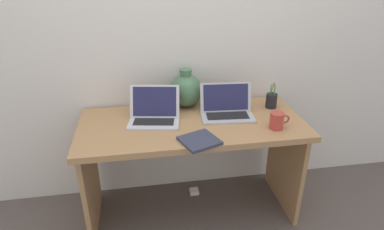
% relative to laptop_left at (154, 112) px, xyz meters
% --- Properties ---
extents(ground_plane, '(6.00, 6.00, 0.00)m').
position_rel_laptop_left_xyz_m(ground_plane, '(0.24, -0.06, -0.81)').
color(ground_plane, '#564C47').
extents(back_wall, '(4.40, 0.04, 2.40)m').
position_rel_laptop_left_xyz_m(back_wall, '(0.24, 0.31, 0.39)').
color(back_wall, silver).
rests_on(back_wall, ground).
extents(desk, '(1.48, 0.66, 0.75)m').
position_rel_laptop_left_xyz_m(desk, '(0.24, -0.06, -0.22)').
color(desk, '#AD7F51').
rests_on(desk, ground).
extents(laptop_left, '(0.36, 0.29, 0.22)m').
position_rel_laptop_left_xyz_m(laptop_left, '(0.00, 0.00, 0.00)').
color(laptop_left, silver).
rests_on(laptop_left, desk).
extents(laptop_right, '(0.37, 0.25, 0.21)m').
position_rel_laptop_left_xyz_m(laptop_right, '(0.49, 0.00, -0.00)').
color(laptop_right, '#B2B2B7').
rests_on(laptop_right, desk).
extents(green_vase, '(0.23, 0.23, 0.28)m').
position_rel_laptop_left_xyz_m(green_vase, '(0.24, 0.21, 0.06)').
color(green_vase, '#47704C').
rests_on(green_vase, desk).
extents(notebook_stack, '(0.26, 0.26, 0.02)m').
position_rel_laptop_left_xyz_m(notebook_stack, '(0.24, -0.33, -0.05)').
color(notebook_stack, '#33384C').
rests_on(notebook_stack, desk).
extents(coffee_mug, '(0.13, 0.09, 0.11)m').
position_rel_laptop_left_xyz_m(coffee_mug, '(0.75, -0.24, -0.01)').
color(coffee_mug, '#B23D33').
rests_on(coffee_mug, desk).
extents(pen_cup, '(0.08, 0.08, 0.19)m').
position_rel_laptop_left_xyz_m(pen_cup, '(0.84, 0.07, -0.00)').
color(pen_cup, black).
rests_on(pen_cup, desk).
extents(power_brick, '(0.07, 0.07, 0.03)m').
position_rel_laptop_left_xyz_m(power_brick, '(0.29, 0.13, -0.79)').
color(power_brick, white).
rests_on(power_brick, ground).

